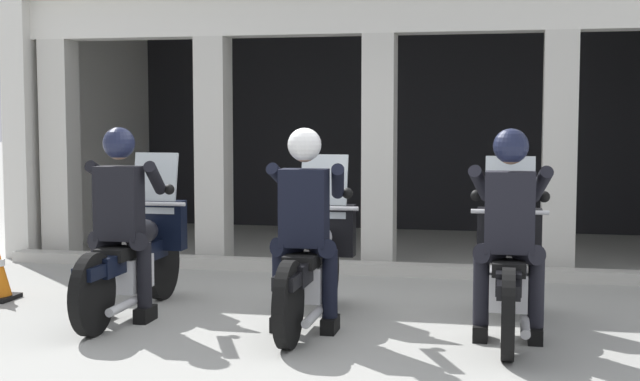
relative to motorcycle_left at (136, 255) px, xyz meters
name	(u,v)px	position (x,y,z in m)	size (l,w,h in m)	color
ground_plane	(370,262)	(1.55, 2.99, -0.50)	(80.00, 80.00, 0.00)	#999993
station_building	(401,93)	(1.68, 4.67, 1.46)	(8.78, 3.95, 3.16)	black
kerb_strip	(372,268)	(1.68, 2.26, -0.44)	(8.28, 0.24, 0.12)	#B7B5AD
motorcycle_left	(136,255)	(0.00, 0.00, 0.00)	(0.62, 2.04, 1.35)	black
police_officer_left	(121,207)	(0.00, -0.28, 0.44)	(0.63, 0.61, 1.58)	black
motorcycle_center	(313,262)	(1.55, -0.05, 0.00)	(0.62, 2.04, 1.35)	black
police_officer_center	(305,211)	(1.55, -0.33, 0.44)	(0.63, 0.61, 1.58)	black
motorcycle_right	(509,268)	(3.10, -0.04, 0.00)	(0.62, 2.04, 1.35)	black
police_officer_right	(510,216)	(3.10, -0.32, 0.44)	(0.63, 0.61, 1.58)	black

